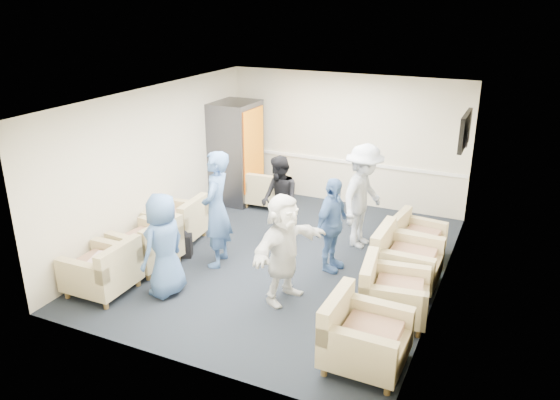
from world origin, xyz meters
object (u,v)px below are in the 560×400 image
at_px(person_front_left, 164,245).
at_px(person_mid_left, 216,209).
at_px(armchair_corner, 266,191).
at_px(person_back_right, 363,196).
at_px(armchair_left_mid, 149,246).
at_px(person_front_right, 284,248).
at_px(armchair_left_near, 104,271).
at_px(vending_machine, 236,152).
at_px(armchair_right_near, 361,338).
at_px(armchair_left_far, 179,223).
at_px(armchair_right_far, 415,239).
at_px(person_back_left, 280,199).
at_px(armchair_right_midnear, 390,295).
at_px(armchair_right_midfar, 403,261).
at_px(person_mid_right, 332,225).

distance_m(person_front_left, person_mid_left, 1.17).
bearing_deg(person_front_left, armchair_corner, -168.42).
relative_size(armchair_corner, person_back_right, 0.46).
bearing_deg(armchair_left_mid, person_front_right, 95.21).
relative_size(armchair_left_near, person_front_right, 0.55).
bearing_deg(vending_machine, armchair_right_near, -46.74).
distance_m(armchair_right_near, person_back_right, 3.40).
height_order(armchair_left_mid, armchair_left_far, armchair_left_mid).
bearing_deg(armchair_right_far, armchair_right_near, -173.09).
relative_size(person_front_left, person_back_right, 0.85).
xyz_separation_m(armchair_right_near, person_back_left, (-2.36, 2.82, 0.41)).
bearing_deg(armchair_right_midnear, armchair_right_midfar, -4.88).
distance_m(armchair_right_midnear, vending_machine, 5.22).
bearing_deg(armchair_right_midfar, vending_machine, 62.63).
height_order(person_mid_left, person_back_left, person_mid_left).
xyz_separation_m(armchair_left_near, armchair_left_far, (-0.05, 1.97, -0.00)).
relative_size(armchair_right_midnear, armchair_corner, 1.17).
bearing_deg(armchair_left_far, person_back_left, 112.12).
xyz_separation_m(armchair_left_far, person_front_right, (2.50, -1.03, 0.46)).
distance_m(armchair_right_near, armchair_right_midnear, 1.15).
distance_m(person_front_left, person_back_left, 2.50).
bearing_deg(person_front_right, person_back_left, 41.84).
height_order(armchair_left_mid, person_front_right, person_front_right).
distance_m(armchair_right_midnear, person_front_right, 1.58).
bearing_deg(armchair_right_midfar, person_back_left, 74.75).
relative_size(armchair_corner, person_mid_left, 0.44).
xyz_separation_m(armchair_right_far, person_mid_right, (-1.11, -1.06, 0.46)).
bearing_deg(vending_machine, person_mid_left, -66.93).
xyz_separation_m(armchair_left_near, vending_machine, (-0.15, 4.25, 0.71)).
relative_size(armchair_corner, person_front_left, 0.54).
height_order(armchair_right_midfar, person_back_right, person_back_right).
bearing_deg(person_back_right, armchair_right_near, -154.63).
bearing_deg(armchair_left_near, person_mid_left, 145.46).
height_order(armchair_left_far, armchair_right_midfar, armchair_right_midfar).
relative_size(armchair_right_near, person_back_left, 0.60).
bearing_deg(armchair_right_midnear, armchair_left_near, 97.38).
relative_size(person_back_right, person_front_right, 1.14).
relative_size(armchair_left_far, person_mid_left, 0.49).
height_order(armchair_right_far, person_back_left, person_back_left).
distance_m(vending_machine, person_back_left, 2.26).
bearing_deg(armchair_corner, person_front_left, 90.25).
relative_size(armchair_right_near, armchair_right_far, 1.10).
bearing_deg(person_back_right, armchair_left_mid, 136.23).
bearing_deg(armchair_left_mid, armchair_left_far, -167.96).
height_order(armchair_right_midfar, person_front_right, person_front_right).
xyz_separation_m(armchair_left_mid, person_front_right, (2.39, -0.01, 0.45)).
xyz_separation_m(armchair_left_far, armchair_right_midnear, (4.01, -0.87, 0.00)).
xyz_separation_m(armchair_left_far, person_back_left, (1.59, 0.80, 0.43)).
height_order(armchair_right_near, person_front_right, person_front_right).
bearing_deg(person_mid_left, armchair_right_midnear, 68.54).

